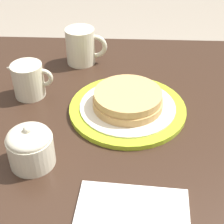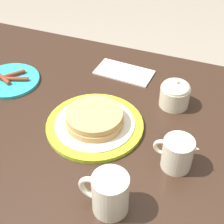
% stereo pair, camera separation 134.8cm
% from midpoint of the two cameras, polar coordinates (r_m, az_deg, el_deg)
% --- Properties ---
extents(dining_table, '(1.54, 0.84, 0.78)m').
position_cam_midpoint_polar(dining_table, '(0.74, 27.09, -52.10)').
color(dining_table, '#332116').
rests_on(dining_table, ground_plane).
extents(pancake_plate, '(0.28, 0.28, 0.05)m').
position_cam_midpoint_polar(pancake_plate, '(0.59, 24.24, -50.28)').
color(pancake_plate, '#AAC628').
rests_on(pancake_plate, dining_table).
extents(coffee_mug, '(0.12, 0.08, 0.10)m').
position_cam_midpoint_polar(coffee_mug, '(0.58, 3.40, -28.76)').
color(coffee_mug, beige).
rests_on(coffee_mug, dining_table).
extents(creamer_pitcher, '(0.12, 0.08, 0.10)m').
position_cam_midpoint_polar(creamer_pitcher, '(0.55, -13.44, -44.87)').
color(creamer_pitcher, beige).
rests_on(creamer_pitcher, dining_table).
extents(sugar_bowl, '(0.09, 0.09, 0.09)m').
position_cam_midpoint_polar(sugar_bowl, '(0.57, -11.80, -69.83)').
color(sugar_bowl, beige).
rests_on(sugar_bowl, dining_table).
extents(napkin, '(0.20, 0.11, 0.01)m').
position_cam_midpoint_polar(napkin, '(0.67, 50.33, -72.70)').
color(napkin, silver).
rests_on(napkin, dining_table).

